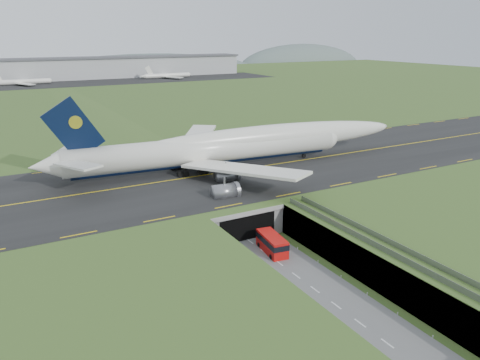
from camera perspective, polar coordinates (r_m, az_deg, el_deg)
ground at (r=84.39m, az=3.67°, el=-9.37°), size 900.00×900.00×0.00m
airfield_deck at (r=83.08m, az=3.71°, el=-7.52°), size 800.00×800.00×6.00m
trench_road at (r=78.87m, az=6.65°, el=-11.42°), size 12.00×75.00×0.20m
taxiway at (r=109.37m, az=-5.56°, el=0.38°), size 800.00×44.00×0.18m
tunnel_portal at (r=96.30m, az=-1.63°, el=-3.68°), size 17.00×22.30×6.00m
guideway at (r=75.59m, az=18.91°, el=-9.20°), size 3.00×53.00×7.05m
jumbo_jet at (r=116.01m, az=-0.74°, el=4.19°), size 95.06×60.88×20.21m
shuttle_tram at (r=85.34m, az=3.93°, el=-7.73°), size 3.98×8.26×3.23m
cargo_terminal at (r=365.77m, az=-22.92°, el=12.32°), size 320.00×67.00×15.60m
distant_hills at (r=506.13m, az=-17.11°, el=11.91°), size 700.00×91.00×60.00m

